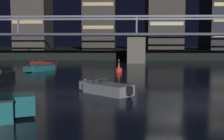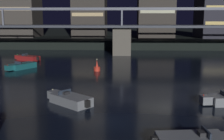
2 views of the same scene
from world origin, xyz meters
TOP-DOWN VIEW (x-y plane):
  - ground_plane at (0.00, 0.00)m, footprint 400.00×400.00m
  - far_riverbank at (0.00, 87.06)m, footprint 240.00×80.00m
  - river_bridge at (0.00, 39.05)m, footprint 98.83×6.40m
  - tower_east_tall at (25.35, 59.76)m, footprint 10.55×11.84m
  - speedboat_near_center at (-4.07, 4.23)m, footprint 4.57×4.17m
  - speedboat_mid_center at (-16.65, 30.16)m, footprint 5.00×3.28m
  - speedboat_mid_right at (-14.62, 21.57)m, footprint 3.61×4.86m
  - channel_buoy at (-3.24, 20.21)m, footprint 0.90×0.90m

SIDE VIEW (x-z plane):
  - ground_plane at x=0.00m, z-range 0.00..0.00m
  - speedboat_near_center at x=-4.07m, z-range -0.17..0.99m
  - speedboat_mid_center at x=-16.65m, z-range -0.17..0.99m
  - speedboat_mid_right at x=-14.62m, z-range -0.17..0.99m
  - channel_buoy at x=-3.24m, z-range -0.40..1.36m
  - far_riverbank at x=0.00m, z-range 0.00..2.20m
  - river_bridge at x=0.00m, z-range -0.13..9.25m
  - tower_east_tall at x=25.35m, z-range 2.05..22.14m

